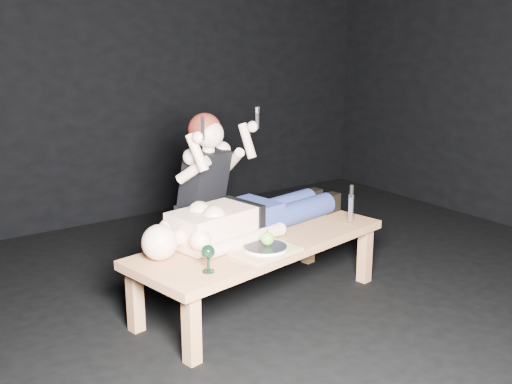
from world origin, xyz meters
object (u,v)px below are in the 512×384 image
(goblet, at_px, (208,259))
(carving_knife, at_px, (351,204))
(kneeling_woman, at_px, (196,197))
(serving_tray, at_px, (265,251))
(lying_man, at_px, (250,212))
(table, at_px, (260,272))

(goblet, bearing_deg, carving_knife, 8.89)
(kneeling_woman, distance_m, serving_tray, 0.80)
(lying_man, bearing_deg, table, -110.38)
(table, relative_size, lying_man, 0.98)
(lying_man, height_order, serving_tray, lying_man)
(table, distance_m, serving_tray, 0.35)
(goblet, relative_size, carving_knife, 0.57)
(carving_knife, bearing_deg, goblet, 178.82)
(serving_tray, xyz_separation_m, carving_knife, (0.82, 0.13, 0.13))
(lying_man, relative_size, serving_tray, 4.73)
(table, bearing_deg, goblet, -162.65)
(serving_tray, relative_size, goblet, 2.40)
(goblet, bearing_deg, lying_man, 37.19)
(table, bearing_deg, carving_knife, -17.68)
(lying_man, height_order, kneeling_woman, kneeling_woman)
(goblet, bearing_deg, table, 27.42)
(kneeling_woman, bearing_deg, serving_tray, -105.74)
(table, bearing_deg, kneeling_woman, 95.02)
(serving_tray, bearing_deg, goblet, -171.71)
(lying_man, bearing_deg, carving_knife, -30.44)
(goblet, bearing_deg, serving_tray, 8.29)
(lying_man, relative_size, kneeling_woman, 1.44)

